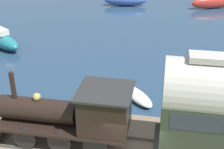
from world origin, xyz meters
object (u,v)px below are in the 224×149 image
(steam_locomotive, at_px, (77,112))
(sailboat_teal, at_px, (2,40))
(sailboat_blue, at_px, (125,0))
(sailboat_red, at_px, (214,2))
(rowboat_near_shore, at_px, (137,96))

(steam_locomotive, bearing_deg, sailboat_teal, 40.61)
(sailboat_blue, height_order, sailboat_red, sailboat_blue)
(steam_locomotive, xyz_separation_m, sailboat_red, (27.61, -9.04, -1.45))
(sailboat_blue, xyz_separation_m, rowboat_near_shore, (-21.86, -3.78, -0.45))
(steam_locomotive, bearing_deg, sailboat_red, -18.14)
(steam_locomotive, bearing_deg, rowboat_near_shore, -23.58)
(steam_locomotive, height_order, sailboat_blue, sailboat_blue)
(sailboat_blue, bearing_deg, sailboat_teal, 143.70)
(sailboat_blue, relative_size, rowboat_near_shore, 1.94)
(sailboat_teal, bearing_deg, rowboat_near_shore, -83.58)
(sailboat_blue, height_order, sailboat_teal, sailboat_teal)
(sailboat_teal, bearing_deg, sailboat_red, -15.26)
(sailboat_red, xyz_separation_m, rowboat_near_shore, (-22.50, 6.82, -0.50))
(sailboat_red, bearing_deg, sailboat_blue, 68.55)
(steam_locomotive, height_order, sailboat_teal, sailboat_teal)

